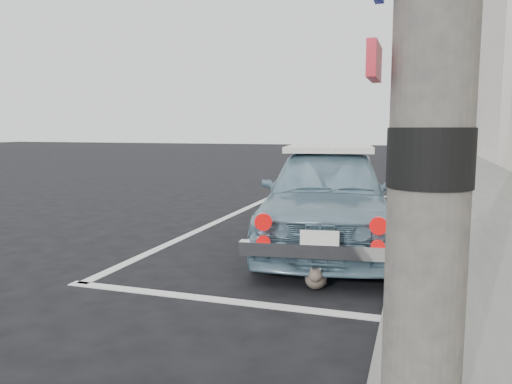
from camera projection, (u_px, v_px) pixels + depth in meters
ground at (194, 278)px, 4.76m from camera, size 80.00×80.00×0.00m
pline_rear at (223, 300)px, 4.14m from camera, size 3.00×0.12×0.01m
pline_front at (345, 195)px, 10.73m from camera, size 3.00×0.12×0.01m
pline_side at (224, 219)px, 7.87m from camera, size 0.12×7.00×0.01m
retro_coupe at (328, 195)px, 5.98m from camera, size 1.96×3.82×1.24m
cat at (316, 277)px, 4.44m from camera, size 0.24×0.44×0.24m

